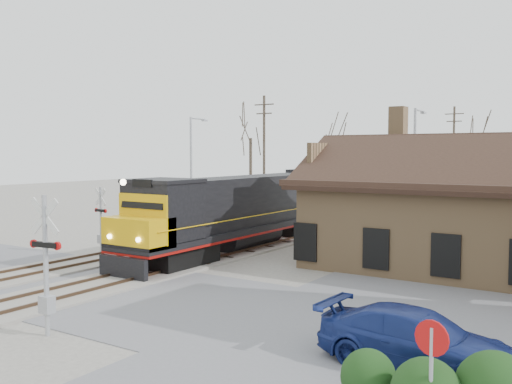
% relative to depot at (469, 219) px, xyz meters
% --- Properties ---
extents(ground, '(140.00, 140.00, 0.00)m').
position_rel_depot_xyz_m(ground, '(-11.99, -12.00, -2.41)').
color(ground, '#A39D93').
rests_on(ground, ground).
extents(road, '(60.00, 9.00, 0.03)m').
position_rel_depot_xyz_m(road, '(-11.99, -12.00, -2.39)').
color(road, slate).
rests_on(road, ground).
extents(track_main, '(3.40, 90.00, 0.24)m').
position_rel_depot_xyz_m(track_main, '(-11.99, 3.00, -2.34)').
color(track_main, '#A39D93').
rests_on(track_main, ground).
extents(track_siding, '(3.40, 90.00, 0.24)m').
position_rel_depot_xyz_m(track_siding, '(-16.49, 3.00, -2.34)').
color(track_siding, '#A39D93').
rests_on(track_siding, ground).
extents(depot, '(15.20, 9.31, 7.90)m').
position_rel_depot_xyz_m(depot, '(0.00, 0.00, 0.00)').
color(depot, '#A07B52').
rests_on(depot, ground).
extents(locomotive_lead, '(2.92, 19.54, 4.34)m').
position_rel_depot_xyz_m(locomotive_lead, '(-11.99, -1.24, -0.13)').
color(locomotive_lead, black).
rests_on(locomotive_lead, ground).
extents(locomotive_trailing, '(2.92, 19.54, 4.11)m').
position_rel_depot_xyz_m(locomotive_trailing, '(-11.99, 18.58, -0.13)').
color(locomotive_trailing, black).
rests_on(locomotive_trailing, ground).
extents(crossbuck_near, '(1.22, 0.32, 4.26)m').
position_rel_depot_xyz_m(crossbuck_near, '(-8.40, -16.94, -0.42)').
color(crossbuck_near, '#A5A8AD').
rests_on(crossbuck_near, ground).
extents(crossbuck_far, '(1.05, 0.28, 3.67)m').
position_rel_depot_xyz_m(crossbuck_far, '(-17.65, -6.52, -0.66)').
color(crossbuck_far, '#A5A8AD').
rests_on(crossbuck_far, ground).
extents(do_not_enter_sign, '(0.70, 0.19, 2.37)m').
position_rel_depot_xyz_m(do_not_enter_sign, '(3.09, -16.98, -0.77)').
color(do_not_enter_sign, '#A5A8AD').
rests_on(do_not_enter_sign, ground).
extents(parked_car, '(5.29, 2.38, 1.51)m').
position_rel_depot_xyz_m(parked_car, '(1.76, -13.47, -1.65)').
color(parked_car, navy).
rests_on(parked_car, ground).
extents(hedge_a, '(1.22, 1.22, 1.22)m').
position_rel_depot_xyz_m(hedge_a, '(1.47, -16.08, -1.80)').
color(hedge_a, black).
rests_on(hedge_a, ground).
extents(streetlight_a, '(0.25, 2.04, 8.21)m').
position_rel_depot_xyz_m(streetlight_a, '(-21.81, 6.37, 2.23)').
color(streetlight_a, '#A5A8AD').
rests_on(streetlight_a, ground).
extents(streetlight_b, '(0.25, 2.04, 8.28)m').
position_rel_depot_xyz_m(streetlight_b, '(-5.07, 7.94, 2.26)').
color(streetlight_b, '#A5A8AD').
rests_on(streetlight_b, ground).
extents(utility_pole_a, '(2.00, 0.24, 10.61)m').
position_rel_depot_xyz_m(utility_pole_a, '(-21.43, 16.10, 3.13)').
color(utility_pole_a, '#382D23').
rests_on(utility_pole_a, ground).
extents(utility_pole_b, '(2.00, 0.24, 10.46)m').
position_rel_depot_xyz_m(utility_pole_b, '(-9.61, 35.90, 3.05)').
color(utility_pole_b, '#382D23').
rests_on(utility_pole_b, ground).
extents(tree_a, '(4.65, 4.65, 11.39)m').
position_rel_depot_xyz_m(tree_a, '(-26.09, 20.94, 5.70)').
color(tree_a, '#382D23').
rests_on(tree_a, ground).
extents(tree_b, '(4.19, 4.19, 10.26)m').
position_rel_depot_xyz_m(tree_b, '(-20.10, 28.96, 4.90)').
color(tree_b, '#382D23').
rests_on(tree_b, ground).
extents(tree_c, '(4.29, 4.29, 10.51)m').
position_rel_depot_xyz_m(tree_c, '(-7.19, 36.43, 5.07)').
color(tree_c, '#382D23').
rests_on(tree_c, ground).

